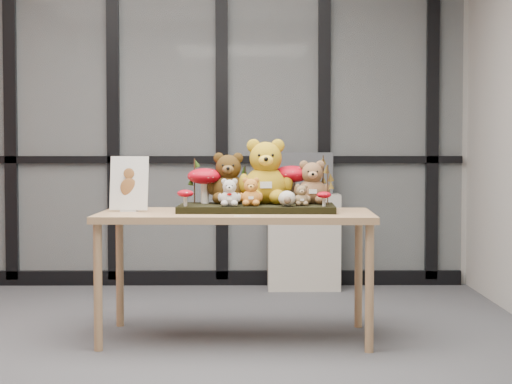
{
  "coord_description": "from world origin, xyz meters",
  "views": [
    {
      "loc": [
        0.67,
        -5.23,
        1.18
      ],
      "look_at": [
        0.72,
        0.3,
        0.89
      ],
      "focal_mm": 65.0,
      "sensor_mm": 36.0,
      "label": 1
    }
  ],
  "objects_px": {
    "monitor": "(304,173)",
    "mushroom_front_left": "(185,197)",
    "cabinet": "(304,241)",
    "mushroom_back_right": "(292,182)",
    "bear_white_bow": "(229,191)",
    "bear_beige_small": "(302,194)",
    "mushroom_back_left": "(205,184)",
    "bear_pooh_yellow": "(266,168)",
    "sign_holder": "(129,185)",
    "mushroom_front_right": "(324,198)",
    "plush_cream_hedgehog": "(287,198)",
    "bear_small_yellow": "(251,190)",
    "bear_tan_back": "(312,180)",
    "diorama_tray": "(257,208)",
    "bear_brown_medium": "(228,176)",
    "display_table": "(236,223)"
  },
  "relations": [
    {
      "from": "mushroom_front_left",
      "to": "monitor",
      "type": "height_order",
      "value": "monitor"
    },
    {
      "from": "bear_beige_small",
      "to": "mushroom_front_right",
      "type": "bearing_deg",
      "value": -17.75
    },
    {
      "from": "mushroom_back_right",
      "to": "plush_cream_hedgehog",
      "type": "bearing_deg",
      "value": -97.65
    },
    {
      "from": "mushroom_back_left",
      "to": "bear_white_bow",
      "type": "bearing_deg",
      "value": -59.3
    },
    {
      "from": "plush_cream_hedgehog",
      "to": "monitor",
      "type": "distance_m",
      "value": 2.04
    },
    {
      "from": "cabinet",
      "to": "mushroom_back_right",
      "type": "bearing_deg",
      "value": -95.92
    },
    {
      "from": "bear_pooh_yellow",
      "to": "sign_holder",
      "type": "height_order",
      "value": "bear_pooh_yellow"
    },
    {
      "from": "mushroom_back_left",
      "to": "mushroom_front_left",
      "type": "relative_size",
      "value": 2.22
    },
    {
      "from": "cabinet",
      "to": "monitor",
      "type": "bearing_deg",
      "value": 90.0
    },
    {
      "from": "diorama_tray",
      "to": "bear_pooh_yellow",
      "type": "bearing_deg",
      "value": 61.39
    },
    {
      "from": "mushroom_back_right",
      "to": "mushroom_front_right",
      "type": "relative_size",
      "value": 2.67
    },
    {
      "from": "bear_tan_back",
      "to": "bear_beige_small",
      "type": "xyz_separation_m",
      "value": [
        -0.07,
        -0.18,
        -0.08
      ]
    },
    {
      "from": "bear_beige_small",
      "to": "mushroom_back_right",
      "type": "relative_size",
      "value": 0.54
    },
    {
      "from": "bear_white_bow",
      "to": "bear_beige_small",
      "type": "xyz_separation_m",
      "value": [
        0.43,
        0.03,
        -0.02
      ]
    },
    {
      "from": "bear_beige_small",
      "to": "plush_cream_hedgehog",
      "type": "height_order",
      "value": "bear_beige_small"
    },
    {
      "from": "display_table",
      "to": "bear_small_yellow",
      "type": "relative_size",
      "value": 8.92
    },
    {
      "from": "bear_tan_back",
      "to": "mushroom_front_right",
      "type": "relative_size",
      "value": 3.03
    },
    {
      "from": "mushroom_back_left",
      "to": "mushroom_back_right",
      "type": "xyz_separation_m",
      "value": [
        0.54,
        0.02,
        0.01
      ]
    },
    {
      "from": "bear_small_yellow",
      "to": "monitor",
      "type": "height_order",
      "value": "monitor"
    },
    {
      "from": "diorama_tray",
      "to": "bear_beige_small",
      "type": "relative_size",
      "value": 6.7
    },
    {
      "from": "cabinet",
      "to": "mushroom_front_right",
      "type": "bearing_deg",
      "value": -89.96
    },
    {
      "from": "bear_white_bow",
      "to": "mushroom_back_right",
      "type": "distance_m",
      "value": 0.48
    },
    {
      "from": "display_table",
      "to": "mushroom_front_left",
      "type": "distance_m",
      "value": 0.35
    },
    {
      "from": "plush_cream_hedgehog",
      "to": "mushroom_back_right",
      "type": "bearing_deg",
      "value": 84.22
    },
    {
      "from": "bear_pooh_yellow",
      "to": "mushroom_front_left",
      "type": "bearing_deg",
      "value": -153.18
    },
    {
      "from": "bear_white_bow",
      "to": "sign_holder",
      "type": "relative_size",
      "value": 0.54
    },
    {
      "from": "bear_beige_small",
      "to": "bear_pooh_yellow",
      "type": "bearing_deg",
      "value": 138.5
    },
    {
      "from": "mushroom_front_left",
      "to": "bear_brown_medium",
      "type": "bearing_deg",
      "value": 45.74
    },
    {
      "from": "bear_tan_back",
      "to": "monitor",
      "type": "xyz_separation_m",
      "value": [
        0.05,
        1.8,
        -0.02
      ]
    },
    {
      "from": "plush_cream_hedgehog",
      "to": "cabinet",
      "type": "relative_size",
      "value": 0.13
    },
    {
      "from": "bear_brown_medium",
      "to": "bear_beige_small",
      "type": "bearing_deg",
      "value": -25.82
    },
    {
      "from": "bear_beige_small",
      "to": "bear_brown_medium",
      "type": "bearing_deg",
      "value": 154.18
    },
    {
      "from": "mushroom_back_right",
      "to": "monitor",
      "type": "distance_m",
      "value": 1.74
    },
    {
      "from": "bear_white_bow",
      "to": "monitor",
      "type": "distance_m",
      "value": 2.1
    },
    {
      "from": "bear_tan_back",
      "to": "cabinet",
      "type": "distance_m",
      "value": 1.88
    },
    {
      "from": "bear_brown_medium",
      "to": "mushroom_front_right",
      "type": "relative_size",
      "value": 3.58
    },
    {
      "from": "sign_holder",
      "to": "monitor",
      "type": "xyz_separation_m",
      "value": [
        1.17,
        1.9,
        0.01
      ]
    },
    {
      "from": "display_table",
      "to": "mushroom_front_left",
      "type": "xyz_separation_m",
      "value": [
        -0.3,
        -0.07,
        0.16
      ]
    },
    {
      "from": "monitor",
      "to": "mushroom_front_left",
      "type": "bearing_deg",
      "value": -112.27
    },
    {
      "from": "bear_beige_small",
      "to": "sign_holder",
      "type": "bearing_deg",
      "value": 177.07
    },
    {
      "from": "bear_tan_back",
      "to": "sign_holder",
      "type": "distance_m",
      "value": 1.12
    },
    {
      "from": "bear_white_bow",
      "to": "mushroom_front_right",
      "type": "bearing_deg",
      "value": 0.39
    },
    {
      "from": "bear_white_bow",
      "to": "mushroom_front_right",
      "type": "distance_m",
      "value": 0.56
    },
    {
      "from": "bear_pooh_yellow",
      "to": "mushroom_back_left",
      "type": "height_order",
      "value": "bear_pooh_yellow"
    },
    {
      "from": "cabinet",
      "to": "mushroom_back_left",
      "type": "bearing_deg",
      "value": -112.56
    },
    {
      "from": "bear_white_bow",
      "to": "sign_holder",
      "type": "height_order",
      "value": "sign_holder"
    },
    {
      "from": "bear_pooh_yellow",
      "to": "mushroom_back_right",
      "type": "height_order",
      "value": "bear_pooh_yellow"
    },
    {
      "from": "diorama_tray",
      "to": "bear_white_bow",
      "type": "distance_m",
      "value": 0.24
    },
    {
      "from": "bear_small_yellow",
      "to": "cabinet",
      "type": "bearing_deg",
      "value": 79.51
    },
    {
      "from": "bear_tan_back",
      "to": "sign_holder",
      "type": "bearing_deg",
      "value": -173.3
    }
  ]
}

